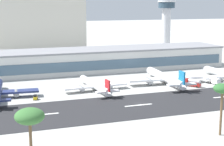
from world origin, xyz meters
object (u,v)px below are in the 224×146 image
(terminal_building, at_px, (98,59))
(palm_tree_1, at_px, (30,117))
(airliner_red_tail_gate_1, at_px, (96,86))
(service_box_truck_2, at_px, (215,81))
(airliner_blue_tail_gate_2, at_px, (166,78))
(distant_hotel_block, at_px, (27,26))
(service_baggage_tug_0, at_px, (35,97))
(palm_tree_2, at_px, (222,90))
(control_tower, at_px, (166,23))
(service_fuel_truck_1, at_px, (192,83))

(terminal_building, bearing_deg, palm_tree_1, -113.55)
(airliner_red_tail_gate_1, relative_size, service_box_truck_2, 6.47)
(airliner_red_tail_gate_1, relative_size, airliner_blue_tail_gate_2, 0.82)
(distant_hotel_block, height_order, airliner_blue_tail_gate_2, distant_hotel_block)
(service_baggage_tug_0, bearing_deg, palm_tree_1, 3.66)
(terminal_building, distance_m, palm_tree_2, 123.37)
(airliner_red_tail_gate_1, bearing_deg, service_box_truck_2, -100.25)
(control_tower, height_order, airliner_red_tail_gate_1, control_tower)
(service_box_truck_2, height_order, palm_tree_1, palm_tree_1)
(service_box_truck_2, bearing_deg, airliner_red_tail_gate_1, 81.49)
(control_tower, relative_size, airliner_blue_tail_gate_2, 0.90)
(service_baggage_tug_0, distance_m, palm_tree_1, 74.01)
(distant_hotel_block, height_order, airliner_red_tail_gate_1, distant_hotel_block)
(service_baggage_tug_0, distance_m, service_box_truck_2, 92.04)
(terminal_building, relative_size, service_box_truck_2, 26.79)
(airliner_red_tail_gate_1, xyz_separation_m, service_fuel_truck_1, (48.86, -6.66, -0.60))
(control_tower, relative_size, service_baggage_tug_0, 12.52)
(airliner_blue_tail_gate_2, bearing_deg, palm_tree_2, 169.25)
(service_baggage_tug_0, height_order, service_fuel_truck_1, service_fuel_truck_1)
(service_baggage_tug_0, height_order, service_box_truck_2, service_box_truck_2)
(service_box_truck_2, relative_size, palm_tree_1, 0.36)
(service_box_truck_2, bearing_deg, terminal_building, 34.68)
(control_tower, distance_m, palm_tree_2, 177.95)
(service_fuel_truck_1, xyz_separation_m, palm_tree_2, (-28.51, -63.55, 12.66))
(airliner_blue_tail_gate_2, bearing_deg, service_box_truck_2, -106.61)
(palm_tree_1, bearing_deg, airliner_blue_tail_gate_2, 45.75)
(airliner_blue_tail_gate_2, xyz_separation_m, service_fuel_truck_1, (10.05, -8.89, -1.16))
(palm_tree_1, bearing_deg, terminal_building, 66.45)
(distant_hotel_block, relative_size, service_baggage_tug_0, 26.82)
(airliner_blue_tail_gate_2, bearing_deg, service_baggage_tug_0, 100.91)
(control_tower, bearing_deg, distant_hotel_block, 153.86)
(service_baggage_tug_0, xyz_separation_m, service_box_truck_2, (92.04, 0.10, 0.74))
(airliner_red_tail_gate_1, bearing_deg, palm_tree_1, 148.75)
(terminal_building, height_order, control_tower, control_tower)
(service_fuel_truck_1, bearing_deg, terminal_building, -7.72)
(terminal_building, distance_m, service_baggage_tug_0, 75.94)
(airliner_blue_tail_gate_2, relative_size, palm_tree_2, 2.85)
(distant_hotel_block, relative_size, airliner_red_tail_gate_1, 2.35)
(service_baggage_tug_0, height_order, palm_tree_1, palm_tree_1)
(terminal_building, relative_size, palm_tree_2, 9.69)
(airliner_red_tail_gate_1, xyz_separation_m, service_box_truck_2, (62.56, -6.49, -0.84))
(service_box_truck_2, bearing_deg, service_fuel_truck_1, 88.11)
(airliner_blue_tail_gate_2, bearing_deg, palm_tree_1, 139.30)
(terminal_building, relative_size, service_fuel_truck_1, 19.40)
(airliner_red_tail_gate_1, height_order, palm_tree_2, palm_tree_2)
(service_baggage_tug_0, bearing_deg, terminal_building, 153.65)
(service_box_truck_2, bearing_deg, palm_tree_1, 122.54)
(service_baggage_tug_0, relative_size, service_box_truck_2, 0.57)
(airliner_blue_tail_gate_2, relative_size, service_fuel_truck_1, 5.70)
(distant_hotel_block, distance_m, service_box_truck_2, 170.91)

